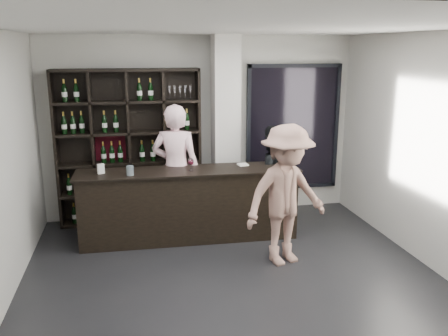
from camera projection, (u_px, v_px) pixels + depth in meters
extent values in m
cube|color=black|center=(239.00, 291.00, 5.42)|extent=(5.00, 5.50, 0.01)
cube|color=silver|center=(225.00, 129.00, 7.47)|extent=(0.40, 0.40, 2.90)
cube|color=black|center=(293.00, 128.00, 7.93)|extent=(1.60, 0.08, 2.10)
cube|color=black|center=(293.00, 128.00, 7.93)|extent=(1.48, 0.02, 1.98)
cube|color=black|center=(189.00, 206.00, 6.79)|extent=(3.06, 0.57, 1.00)
cube|color=black|center=(189.00, 171.00, 6.66)|extent=(3.14, 0.65, 0.03)
imported|color=#FDCDD6|center=(176.00, 169.00, 6.96)|extent=(0.81, 0.65, 1.93)
imported|color=black|center=(271.00, 176.00, 7.26)|extent=(0.80, 0.65, 1.57)
imported|color=#976F62|center=(286.00, 195.00, 5.94)|extent=(1.31, 0.98, 1.80)
cylinder|color=#9DB3BE|center=(130.00, 171.00, 6.36)|extent=(0.12, 0.12, 0.13)
cube|color=white|center=(243.00, 165.00, 6.92)|extent=(0.15, 0.15, 0.02)
cube|color=white|center=(101.00, 169.00, 6.45)|extent=(0.10, 0.08, 0.14)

